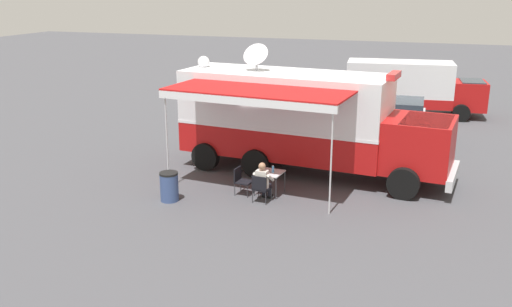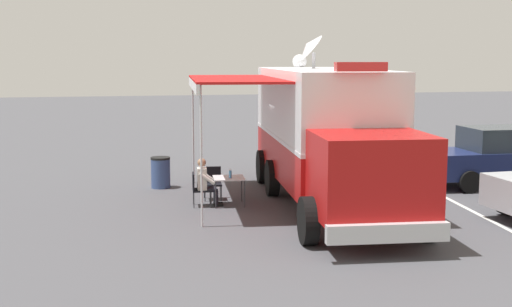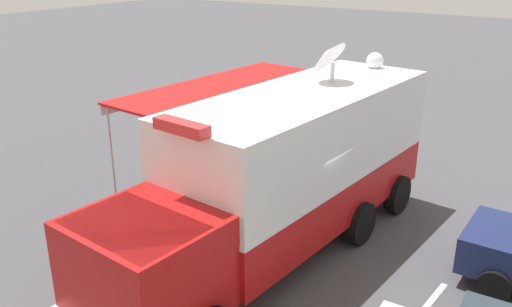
% 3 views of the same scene
% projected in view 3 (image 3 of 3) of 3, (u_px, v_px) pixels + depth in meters
% --- Properties ---
extents(ground_plane, '(100.00, 100.00, 0.00)m').
position_uv_depth(ground_plane, '(301.00, 234.00, 12.85)').
color(ground_plane, '#47474C').
extents(command_truck, '(5.37, 9.67, 4.53)m').
position_uv_depth(command_truck, '(283.00, 168.00, 11.63)').
color(command_truck, '#B71414').
rests_on(command_truck, ground).
extents(folding_table, '(0.87, 0.87, 0.73)m').
position_uv_depth(folding_table, '(208.00, 188.00, 13.72)').
color(folding_table, silver).
rests_on(folding_table, ground).
extents(water_bottle, '(0.07, 0.07, 0.22)m').
position_uv_depth(water_bottle, '(206.00, 184.00, 13.57)').
color(water_bottle, '#4C99D8').
rests_on(water_bottle, folding_table).
extents(folding_chair_at_table, '(0.52, 0.52, 0.87)m').
position_uv_depth(folding_chair_at_table, '(185.00, 186.00, 14.21)').
color(folding_chair_at_table, black).
rests_on(folding_chair_at_table, ground).
extents(folding_chair_beside_table, '(0.52, 0.52, 0.87)m').
position_uv_depth(folding_chair_beside_table, '(218.00, 180.00, 14.59)').
color(folding_chair_beside_table, black).
rests_on(folding_chair_beside_table, ground).
extents(seated_responder, '(0.69, 0.59, 1.25)m').
position_uv_depth(seated_responder, '(190.00, 183.00, 14.05)').
color(seated_responder, silver).
rests_on(seated_responder, ground).
extents(trash_bin, '(0.57, 0.57, 0.91)m').
position_uv_depth(trash_bin, '(223.00, 153.00, 16.73)').
color(trash_bin, '#384C7F').
rests_on(trash_bin, ground).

